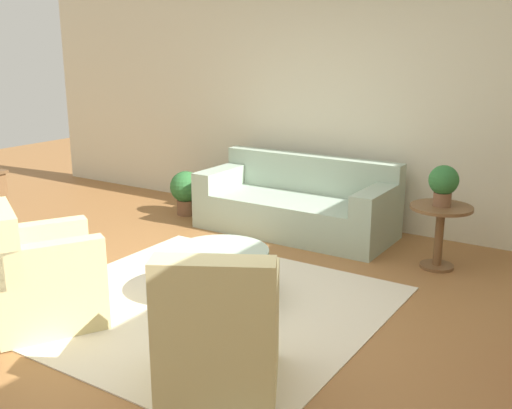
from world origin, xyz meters
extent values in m
plane|color=#996638|center=(0.00, 0.00, 0.00)|extent=(16.00, 16.00, 0.00)
cube|color=beige|center=(0.00, 2.82, 1.40)|extent=(9.52, 0.12, 2.80)
cube|color=beige|center=(0.00, 0.00, 0.01)|extent=(2.69, 2.59, 0.01)
cube|color=#9EB29E|center=(-0.34, 2.11, 0.20)|extent=(2.17, 0.93, 0.40)
cube|color=#9EB29E|center=(-0.34, 2.48, 0.61)|extent=(2.17, 0.20, 0.42)
cube|color=#9EB29E|center=(-1.31, 2.09, 0.52)|extent=(0.24, 0.89, 0.23)
cube|color=#9EB29E|center=(0.62, 2.09, 0.52)|extent=(0.24, 0.89, 0.23)
cube|color=brown|center=(-0.34, 1.68, 0.03)|extent=(1.95, 0.05, 0.06)
cube|color=beige|center=(-0.81, -0.86, 0.23)|extent=(0.97, 1.00, 0.43)
cube|color=beige|center=(-0.94, -1.11, 0.69)|extent=(0.69, 0.51, 0.49)
cube|color=beige|center=(-0.56, -0.98, 0.58)|extent=(0.47, 0.70, 0.27)
cube|color=beige|center=(-1.03, -0.71, 0.58)|extent=(0.47, 0.70, 0.27)
cube|color=brown|center=(-0.64, -0.55, 0.04)|extent=(0.56, 0.34, 0.06)
cube|color=beige|center=(0.81, -0.86, 0.23)|extent=(0.97, 1.00, 0.43)
cube|color=beige|center=(0.94, -1.11, 0.69)|extent=(0.69, 0.51, 0.49)
cube|color=beige|center=(1.03, -0.71, 0.58)|extent=(0.47, 0.70, 0.27)
cube|color=beige|center=(0.56, -0.98, 0.58)|extent=(0.47, 0.70, 0.27)
cube|color=brown|center=(0.64, -0.55, 0.04)|extent=(0.56, 0.34, 0.06)
cylinder|color=#9EB29E|center=(0.02, 0.20, 0.28)|extent=(0.80, 0.80, 0.30)
cylinder|color=brown|center=(-0.22, -0.04, 0.07)|extent=(0.05, 0.05, 0.12)
cylinder|color=brown|center=(0.26, -0.04, 0.07)|extent=(0.05, 0.05, 0.12)
cylinder|color=brown|center=(-0.22, 0.44, 0.07)|extent=(0.05, 0.05, 0.12)
cylinder|color=brown|center=(0.26, 0.44, 0.07)|extent=(0.05, 0.05, 0.12)
cylinder|color=brown|center=(1.32, 1.89, 0.59)|extent=(0.57, 0.57, 0.03)
cylinder|color=brown|center=(1.32, 1.89, 0.29)|extent=(0.08, 0.08, 0.57)
cylinder|color=brown|center=(1.32, 1.89, 0.01)|extent=(0.31, 0.31, 0.03)
cylinder|color=brown|center=(1.32, 1.89, 0.67)|extent=(0.16, 0.16, 0.13)
sphere|color=#2D6B33|center=(1.32, 1.89, 0.85)|extent=(0.27, 0.27, 0.27)
cylinder|color=brown|center=(-1.83, 2.03, 0.09)|extent=(0.23, 0.23, 0.19)
sphere|color=#2D6B33|center=(-1.83, 2.03, 0.35)|extent=(0.39, 0.39, 0.39)
camera|label=1|loc=(2.76, -3.51, 2.05)|focal=42.00mm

